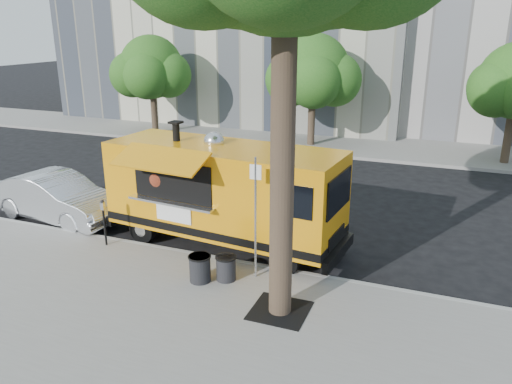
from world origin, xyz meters
TOP-DOWN VIEW (x-y plane):
  - ground at (0.00, 0.00)m, footprint 120.00×120.00m
  - sidewalk at (0.00, -4.00)m, footprint 60.00×6.00m
  - curb at (0.00, -0.93)m, footprint 60.00×0.14m
  - far_sidewalk at (0.00, 13.50)m, footprint 60.00×5.00m
  - tree_well at (2.60, -2.80)m, footprint 1.20×1.20m
  - far_tree_a at (-10.00, 12.30)m, footprint 3.42×3.42m
  - far_tree_b at (-1.00, 12.70)m, footprint 3.60×3.60m
  - sign_post at (1.55, -1.55)m, footprint 0.28×0.06m
  - parking_meter at (-3.00, -1.35)m, footprint 0.11×0.11m
  - food_truck at (-0.12, 0.17)m, footprint 7.06×3.50m
  - sedan at (-5.86, 0.00)m, footprint 4.73×2.17m
  - trash_bin_left at (0.40, -2.24)m, footprint 0.55×0.55m
  - trash_bin_right at (0.95, -1.95)m, footprint 0.51×0.51m

SIDE VIEW (x-z plane):
  - ground at x=0.00m, z-range 0.00..0.00m
  - sidewalk at x=0.00m, z-range 0.00..0.15m
  - curb at x=0.00m, z-range -0.01..0.15m
  - far_sidewalk at x=0.00m, z-range 0.00..0.15m
  - tree_well at x=2.60m, z-range 0.14..0.17m
  - trash_bin_right at x=0.95m, z-range 0.17..0.78m
  - trash_bin_left at x=0.40m, z-range 0.17..0.83m
  - sedan at x=-5.86m, z-range 0.00..1.50m
  - parking_meter at x=-3.00m, z-range 0.31..1.65m
  - food_truck at x=-0.12m, z-range -0.10..3.30m
  - sign_post at x=1.55m, z-range 0.35..3.35m
  - far_tree_a at x=-10.00m, z-range 1.10..6.45m
  - far_tree_b at x=-1.00m, z-range 1.08..6.58m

